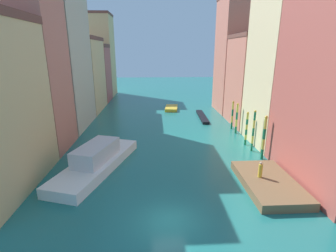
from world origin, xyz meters
The scene contains 19 objects.
ground_plane centered at (0.00, 24.50, 0.00)m, with size 154.00×154.00×0.00m, color #1E6B66.
building_left_1 centered at (-15.26, 15.03, 9.58)m, with size 7.35×7.29×19.14m.
building_left_2 centered at (-15.26, 24.68, 10.86)m, with size 7.35×11.46×21.69m.
building_left_3 centered at (-15.26, 36.28, 7.17)m, with size 7.35×11.54×14.31m.
building_left_4 centered at (-15.26, 46.03, 6.60)m, with size 7.35×7.61×13.17m.
building_left_5 centered at (-15.26, 54.19, 10.41)m, with size 7.35×8.39×20.80m.
building_right_1 centered at (15.26, 15.38, 10.59)m, with size 7.35×8.88×21.15m.
building_right_2 centered at (15.26, 24.69, 7.11)m, with size 7.35×9.37×14.20m.
building_right_3 centered at (15.26, 34.18, 10.83)m, with size 7.35×9.03×21.62m.
waterfront_dock centered at (9.13, 4.32, 0.38)m, with size 4.45×7.86×0.76m.
person_on_dock centered at (8.48, 4.74, 1.45)m, with size 0.36×0.36×1.49m.
mooring_pole_0 centered at (11.03, 10.25, 2.57)m, with size 0.33×0.33×5.05m.
mooring_pole_1 centered at (10.78, 12.68, 2.59)m, with size 0.28×0.28×5.08m.
mooring_pole_2 centered at (10.74, 14.80, 2.24)m, with size 0.31×0.31×4.38m.
mooring_pole_3 centered at (10.96, 19.47, 2.32)m, with size 0.32×0.32×4.53m.
mooring_pole_4 centered at (11.02, 21.76, 2.25)m, with size 0.31×0.31×4.40m.
vaporetto_white centered at (-6.93, 8.81, 0.94)m, with size 7.33×13.23×2.63m.
gondola_black centered at (7.69, 28.62, 0.22)m, with size 1.40×8.95×0.44m.
motorboat_0 centered at (2.55, 35.60, 0.30)m, with size 2.96×5.25×0.60m.
Camera 1 is at (-0.92, -15.27, 11.73)m, focal length 26.94 mm.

